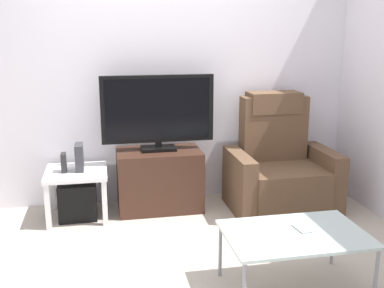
{
  "coord_description": "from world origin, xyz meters",
  "views": [
    {
      "loc": [
        -0.61,
        -3.32,
        1.67
      ],
      "look_at": [
        0.15,
        0.5,
        0.7
      ],
      "focal_mm": 43.37,
      "sensor_mm": 36.0,
      "label": 1
    }
  ],
  "objects_px": {
    "tv_stand": "(159,179)",
    "cell_phone": "(301,228)",
    "side_table": "(77,178)",
    "book_upright": "(64,163)",
    "coffee_table": "(295,236)",
    "television": "(158,111)",
    "recliner_armchair": "(279,169)",
    "game_console": "(79,157)",
    "subwoofer_box": "(78,199)"
  },
  "relations": [
    {
      "from": "tv_stand",
      "to": "cell_phone",
      "type": "relative_size",
      "value": 5.2
    },
    {
      "from": "side_table",
      "to": "book_upright",
      "type": "distance_m",
      "value": 0.18
    },
    {
      "from": "side_table",
      "to": "coffee_table",
      "type": "distance_m",
      "value": 2.09
    },
    {
      "from": "tv_stand",
      "to": "television",
      "type": "distance_m",
      "value": 0.65
    },
    {
      "from": "television",
      "to": "coffee_table",
      "type": "distance_m",
      "value": 1.84
    },
    {
      "from": "recliner_armchair",
      "to": "cell_phone",
      "type": "distance_m",
      "value": 1.46
    },
    {
      "from": "game_console",
      "to": "book_upright",
      "type": "bearing_deg",
      "value": -167.47
    },
    {
      "from": "side_table",
      "to": "tv_stand",
      "type": "bearing_deg",
      "value": 5.02
    },
    {
      "from": "television",
      "to": "book_upright",
      "type": "relative_size",
      "value": 6.1
    },
    {
      "from": "subwoofer_box",
      "to": "tv_stand",
      "type": "bearing_deg",
      "value": 5.02
    },
    {
      "from": "subwoofer_box",
      "to": "game_console",
      "type": "bearing_deg",
      "value": 15.95
    },
    {
      "from": "game_console",
      "to": "cell_phone",
      "type": "distance_m",
      "value": 2.09
    },
    {
      "from": "subwoofer_box",
      "to": "book_upright",
      "type": "height_order",
      "value": "book_upright"
    },
    {
      "from": "tv_stand",
      "to": "game_console",
      "type": "xyz_separation_m",
      "value": [
        -0.72,
        -0.06,
        0.27
      ]
    },
    {
      "from": "side_table",
      "to": "book_upright",
      "type": "relative_size",
      "value": 3.18
    },
    {
      "from": "subwoofer_box",
      "to": "coffee_table",
      "type": "xyz_separation_m",
      "value": [
        1.42,
        -1.54,
        0.22
      ]
    },
    {
      "from": "cell_phone",
      "to": "coffee_table",
      "type": "bearing_deg",
      "value": -150.34
    },
    {
      "from": "television",
      "to": "subwoofer_box",
      "type": "xyz_separation_m",
      "value": [
        -0.75,
        -0.09,
        -0.77
      ]
    },
    {
      "from": "subwoofer_box",
      "to": "book_upright",
      "type": "bearing_deg",
      "value": -168.69
    },
    {
      "from": "book_upright",
      "to": "game_console",
      "type": "xyz_separation_m",
      "value": [
        0.14,
        0.03,
        0.03
      ]
    },
    {
      "from": "television",
      "to": "recliner_armchair",
      "type": "distance_m",
      "value": 1.28
    },
    {
      "from": "recliner_armchair",
      "to": "tv_stand",
      "type": "bearing_deg",
      "value": 172.44
    },
    {
      "from": "tv_stand",
      "to": "book_upright",
      "type": "bearing_deg",
      "value": -174.24
    },
    {
      "from": "coffee_table",
      "to": "recliner_armchair",
      "type": "bearing_deg",
      "value": 71.98
    },
    {
      "from": "side_table",
      "to": "game_console",
      "type": "relative_size",
      "value": 2.27
    },
    {
      "from": "side_table",
      "to": "subwoofer_box",
      "type": "relative_size",
      "value": 1.62
    },
    {
      "from": "subwoofer_box",
      "to": "game_console",
      "type": "xyz_separation_m",
      "value": [
        0.04,
        0.01,
        0.39
      ]
    },
    {
      "from": "television",
      "to": "game_console",
      "type": "relative_size",
      "value": 4.36
    },
    {
      "from": "side_table",
      "to": "game_console",
      "type": "xyz_separation_m",
      "value": [
        0.03,
        0.01,
        0.19
      ]
    },
    {
      "from": "tv_stand",
      "to": "coffee_table",
      "type": "bearing_deg",
      "value": -67.44
    },
    {
      "from": "side_table",
      "to": "coffee_table",
      "type": "xyz_separation_m",
      "value": [
        1.42,
        -1.54,
        0.01
      ]
    },
    {
      "from": "subwoofer_box",
      "to": "television",
      "type": "bearing_deg",
      "value": 6.43
    },
    {
      "from": "tv_stand",
      "to": "television",
      "type": "relative_size",
      "value": 0.75
    },
    {
      "from": "tv_stand",
      "to": "recliner_armchair",
      "type": "bearing_deg",
      "value": -8.15
    },
    {
      "from": "coffee_table",
      "to": "game_console",
      "type": "bearing_deg",
      "value": 131.84
    },
    {
      "from": "recliner_armchair",
      "to": "cell_phone",
      "type": "xyz_separation_m",
      "value": [
        -0.41,
        -1.4,
        0.04
      ]
    },
    {
      "from": "book_upright",
      "to": "game_console",
      "type": "relative_size",
      "value": 0.71
    },
    {
      "from": "cell_phone",
      "to": "game_console",
      "type": "bearing_deg",
      "value": 127.62
    },
    {
      "from": "tv_stand",
      "to": "game_console",
      "type": "height_order",
      "value": "game_console"
    },
    {
      "from": "television",
      "to": "book_upright",
      "type": "height_order",
      "value": "television"
    },
    {
      "from": "recliner_armchair",
      "to": "book_upright",
      "type": "bearing_deg",
      "value": 178.39
    },
    {
      "from": "coffee_table",
      "to": "cell_phone",
      "type": "bearing_deg",
      "value": 35.88
    },
    {
      "from": "recliner_armchair",
      "to": "side_table",
      "type": "xyz_separation_m",
      "value": [
        -1.89,
        0.1,
        -0.0
      ]
    },
    {
      "from": "game_console",
      "to": "coffee_table",
      "type": "bearing_deg",
      "value": -48.16
    },
    {
      "from": "recliner_armchair",
      "to": "subwoofer_box",
      "type": "xyz_separation_m",
      "value": [
        -1.89,
        0.1,
        -0.21
      ]
    },
    {
      "from": "television",
      "to": "game_console",
      "type": "distance_m",
      "value": 0.82
    },
    {
      "from": "television",
      "to": "coffee_table",
      "type": "xyz_separation_m",
      "value": [
        0.67,
        -1.62,
        -0.56
      ]
    },
    {
      "from": "game_console",
      "to": "television",
      "type": "bearing_deg",
      "value": 5.95
    },
    {
      "from": "television",
      "to": "cell_phone",
      "type": "height_order",
      "value": "television"
    },
    {
      "from": "television",
      "to": "side_table",
      "type": "distance_m",
      "value": 0.95
    }
  ]
}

